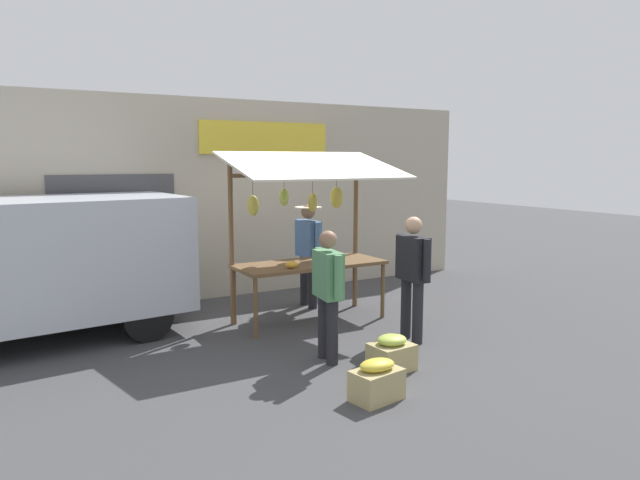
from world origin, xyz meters
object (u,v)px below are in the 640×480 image
Objects in this scene: produce_crate_near at (392,354)px; market_stall at (310,217)px; produce_crate_side at (377,381)px; vendor_with_sunhat at (308,247)px; shopper_with_shopping_bag at (328,287)px; shopper_in_striped_shirt at (413,270)px.

market_stall is at bearing -94.40° from produce_crate_near.
market_stall is 3.26m from produce_crate_side.
shopper_with_shopping_bag is at bearing -24.36° from vendor_with_sunhat.
produce_crate_near is at bearing -136.47° from produce_crate_side.
produce_crate_side reaches higher than produce_crate_near.
market_stall is at bearing -27.90° from vendor_with_sunhat.
produce_crate_near is (0.54, 2.97, -0.80)m from vendor_with_sunhat.
shopper_in_striped_shirt reaches higher than shopper_with_shopping_bag.
vendor_with_sunhat is at bearing -108.24° from produce_crate_side.
market_stall is 2.63m from produce_crate_near.
vendor_with_sunhat is at bearing -15.98° from shopper_with_shopping_bag.
shopper_with_shopping_bag reaches higher than produce_crate_near.
market_stall reaches higher than shopper_in_striped_shirt.
shopper_in_striped_shirt is 1.37m from produce_crate_near.
produce_crate_side is at bearing -179.55° from shopper_with_shopping_bag.
vendor_with_sunhat is 3.13m from produce_crate_near.
shopper_in_striped_shirt is (-0.70, 1.52, -0.59)m from market_stall.
shopper_with_shopping_bag is (1.03, 2.36, -0.09)m from vendor_with_sunhat.
shopper_with_shopping_bag is 2.85× the size of produce_crate_side.
vendor_with_sunhat is 3.03× the size of produce_crate_side.
produce_crate_near is (0.87, 0.73, -0.77)m from shopper_in_striped_shirt.
produce_crate_side is (0.63, 0.60, 0.01)m from produce_crate_near.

